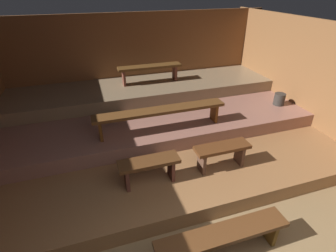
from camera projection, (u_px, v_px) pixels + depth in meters
ground at (172, 164)px, 4.57m from camera, size 6.71×6.15×0.08m
wall_back at (137, 61)px, 6.24m from camera, size 6.71×0.06×2.22m
wall_right at (322, 85)px, 4.81m from camera, size 0.06×6.15×2.22m
platform_lower at (162, 138)px, 5.02m from camera, size 5.91×4.05×0.25m
platform_middle at (153, 112)px, 5.44m from camera, size 5.91×2.73×0.25m
platform_upper at (145, 90)px, 5.87m from camera, size 5.91×1.39×0.25m
bench_floor_center at (223, 237)px, 2.86m from camera, size 1.57×0.28×0.40m
bench_lower_left at (149, 166)px, 3.58m from camera, size 0.86×0.28×0.40m
bench_lower_right at (222, 151)px, 3.89m from camera, size 0.86×0.28×0.40m
bench_middle_center at (161, 112)px, 4.40m from camera, size 2.32×0.28×0.40m
bench_upper_center at (150, 69)px, 5.78m from camera, size 1.45×0.28×0.40m
pail_middle at (279, 99)px, 5.41m from camera, size 0.22×0.22×0.25m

